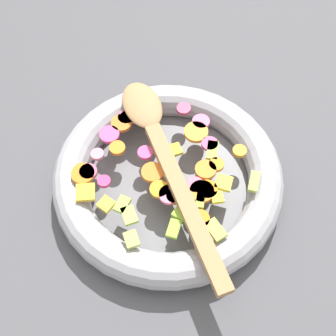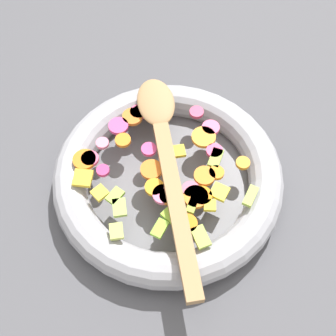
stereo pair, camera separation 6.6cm
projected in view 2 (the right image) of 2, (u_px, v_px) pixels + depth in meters
name	position (u px, v px, depth m)	size (l,w,h in m)	color
ground_plane	(168.00, 185.00, 0.70)	(4.00, 4.00, 0.00)	#4C4C51
skillet	(168.00, 178.00, 0.68)	(0.33, 0.33, 0.05)	slate
chopped_vegetables	(164.00, 169.00, 0.65)	(0.26, 0.25, 0.01)	orange
wooden_spoon	(166.00, 153.00, 0.66)	(0.25, 0.30, 0.01)	#A87F51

